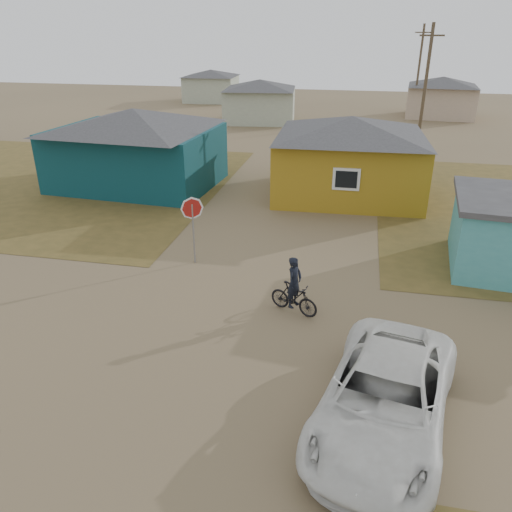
{
  "coord_description": "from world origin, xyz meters",
  "views": [
    {
      "loc": [
        2.94,
        -10.75,
        7.78
      ],
      "look_at": [
        0.09,
        3.0,
        1.3
      ],
      "focal_mm": 35.0,
      "sensor_mm": 36.0,
      "label": 1
    }
  ],
  "objects": [
    {
      "name": "house_pale_north",
      "position": [
        -14.0,
        46.0,
        1.75
      ],
      "size": [
        6.28,
        5.81,
        3.4
      ],
      "color": "#AAB299",
      "rests_on": "ground"
    },
    {
      "name": "utility_pole_far",
      "position": [
        7.5,
        38.0,
        4.14
      ],
      "size": [
        1.4,
        0.2,
        8.0
      ],
      "color": "brown",
      "rests_on": "ground"
    },
    {
      "name": "vehicle",
      "position": [
        3.91,
        -2.22,
        0.76
      ],
      "size": [
        3.59,
        5.84,
        1.51
      ],
      "primitive_type": "imported",
      "rotation": [
        0.0,
        0.0,
        -0.21
      ],
      "color": "silver",
      "rests_on": "ground"
    },
    {
      "name": "house_yellow",
      "position": [
        2.5,
        14.0,
        2.0
      ],
      "size": [
        7.72,
        6.76,
        3.9
      ],
      "color": "#9D7818",
      "rests_on": "ground"
    },
    {
      "name": "house_pale_west",
      "position": [
        -6.0,
        34.0,
        1.86
      ],
      "size": [
        7.04,
        6.15,
        3.6
      ],
      "color": "#AAB299",
      "rests_on": "ground"
    },
    {
      "name": "ground",
      "position": [
        0.0,
        0.0,
        0.0
      ],
      "size": [
        120.0,
        120.0,
        0.0
      ],
      "primitive_type": "plane",
      "color": "brown"
    },
    {
      "name": "grass_nw",
      "position": [
        -14.0,
        13.0,
        0.01
      ],
      "size": [
        20.0,
        18.0,
        0.0
      ],
      "primitive_type": "cube",
      "color": "brown",
      "rests_on": "ground"
    },
    {
      "name": "cyclist",
      "position": [
        1.42,
        2.06,
        0.65
      ],
      "size": [
        1.63,
        1.04,
        1.79
      ],
      "color": "black",
      "rests_on": "ground"
    },
    {
      "name": "house_teal",
      "position": [
        -8.5,
        13.5,
        2.05
      ],
      "size": [
        8.93,
        7.08,
        4.0
      ],
      "color": "#0A3238",
      "rests_on": "ground"
    },
    {
      "name": "utility_pole_near",
      "position": [
        6.5,
        22.0,
        4.14
      ],
      "size": [
        1.4,
        0.2,
        8.0
      ],
      "color": "brown",
      "rests_on": "ground"
    },
    {
      "name": "house_beige_east",
      "position": [
        10.0,
        40.0,
        1.86
      ],
      "size": [
        6.95,
        6.05,
        3.6
      ],
      "color": "tan",
      "rests_on": "ground"
    },
    {
      "name": "stop_sign",
      "position": [
        -2.54,
        4.78,
        1.82
      ],
      "size": [
        0.81,
        0.16,
        2.48
      ],
      "color": "gray",
      "rests_on": "ground"
    }
  ]
}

